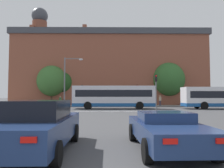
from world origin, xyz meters
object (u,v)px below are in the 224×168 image
pedestrian_walking_east (160,100)px  car_roadster_right (166,129)px  car_saloon_left (38,126)px  street_lamp_junction (68,77)px  traffic_light_near_right (156,87)px  traffic_light_far_left (82,92)px  traffic_light_far_right (137,91)px  bus_crossing_lead (114,97)px  pedestrian_waiting (60,100)px

pedestrian_walking_east → car_roadster_right: bearing=79.4°
car_saloon_left → street_lamp_junction: bearing=97.6°
traffic_light_near_right → street_lamp_junction: street_lamp_junction is taller
traffic_light_far_left → traffic_light_far_right: bearing=-0.1°
bus_crossing_lead → traffic_light_far_left: 10.93m
traffic_light_far_right → car_saloon_left: bearing=-102.6°
traffic_light_far_left → street_lamp_junction: bearing=-91.7°
traffic_light_near_right → pedestrian_waiting: 20.08m
street_lamp_junction → car_saloon_left: bearing=-81.7°
car_saloon_left → street_lamp_junction: (-3.06, 20.91, 3.33)m
traffic_light_far_left → traffic_light_near_right: size_ratio=0.88×
bus_crossing_lead → traffic_light_near_right: bearing=48.0°
traffic_light_far_right → pedestrian_waiting: 13.90m
traffic_light_far_left → bus_crossing_lead: bearing=-59.8°
bus_crossing_lead → street_lamp_junction: street_lamp_junction is taller
street_lamp_junction → traffic_light_near_right: bearing=-13.6°
car_roadster_right → street_lamp_junction: bearing=107.5°
car_saloon_left → bus_crossing_lead: (2.76, 22.69, 0.85)m
bus_crossing_lead → traffic_light_far_left: bearing=-149.8°
car_saloon_left → car_roadster_right: car_saloon_left is taller
car_roadster_right → pedestrian_waiting: size_ratio=2.74×
bus_crossing_lead → pedestrian_walking_east: (8.56, 9.71, -0.56)m
bus_crossing_lead → traffic_light_near_right: (4.84, -4.35, 1.17)m
traffic_light_near_right → street_lamp_junction: bearing=166.4°
traffic_light_near_right → pedestrian_waiting: (-14.21, 14.07, -1.82)m
traffic_light_far_right → bus_crossing_lead: bearing=-115.3°
car_saloon_left → traffic_light_far_left: bearing=94.2°
bus_crossing_lead → pedestrian_waiting: 13.51m
pedestrian_waiting → car_saloon_left: bearing=130.2°
car_saloon_left → bus_crossing_lead: bearing=82.4°
traffic_light_near_right → street_lamp_junction: 11.04m
car_saloon_left → pedestrian_walking_east: (11.32, 32.40, 0.30)m
traffic_light_far_left → pedestrian_waiting: bearing=175.6°
bus_crossing_lead → pedestrian_waiting: size_ratio=6.38×
street_lamp_junction → car_roadster_right: bearing=-71.1°
car_roadster_right → pedestrian_walking_east: pedestrian_walking_east is taller
traffic_light_near_right → pedestrian_walking_east: (3.73, 14.06, -1.72)m
traffic_light_far_left → traffic_light_near_right: (10.32, -13.77, 0.31)m
traffic_light_far_right → traffic_light_near_right: (0.40, -13.76, 0.28)m
pedestrian_walking_east → car_saloon_left: bearing=72.9°
car_roadster_right → bus_crossing_lead: size_ratio=0.43×
car_roadster_right → street_lamp_junction: 22.11m
car_saloon_left → pedestrian_walking_east: size_ratio=2.70×
car_roadster_right → street_lamp_junction: street_lamp_junction is taller
car_roadster_right → traffic_light_far_left: 32.61m
bus_crossing_lead → traffic_light_far_right: traffic_light_far_right is taller
street_lamp_junction → pedestrian_walking_east: bearing=38.6°
bus_crossing_lead → street_lamp_junction: size_ratio=1.64×
car_saloon_left → traffic_light_far_right: 32.93m
traffic_light_far_right → pedestrian_walking_east: 4.38m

